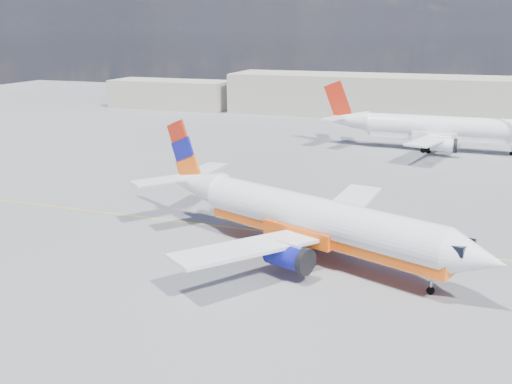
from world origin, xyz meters
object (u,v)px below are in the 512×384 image
(traffic_cone, at_px, (309,245))
(gse_tug, at_px, (365,229))
(second_jet, at_px, (435,128))
(main_jet, at_px, (307,218))

(traffic_cone, bearing_deg, gse_tug, 46.36)
(second_jet, relative_size, traffic_cone, 51.24)
(second_jet, bearing_deg, main_jet, -99.29)
(main_jet, relative_size, gse_tug, 11.02)
(main_jet, relative_size, second_jet, 0.96)
(main_jet, bearing_deg, traffic_cone, 115.67)
(second_jet, height_order, gse_tug, second_jet)
(second_jet, relative_size, gse_tug, 11.44)
(second_jet, bearing_deg, gse_tug, -95.33)
(main_jet, distance_m, traffic_cone, 3.16)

